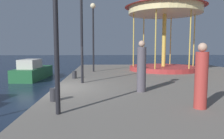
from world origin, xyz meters
TOP-DOWN VIEW (x-y plane):
  - ground_plane at (0.00, 0.00)m, footprint 120.00×120.00m
  - quay_dock at (6.12, 0.00)m, footprint 12.24×23.39m
  - motorboat_green at (-3.41, 7.91)m, footprint 1.98×4.70m
  - carousel at (6.49, 6.45)m, footprint 5.73×5.73m
  - lamp_post_mid_promenade at (1.07, 1.17)m, footprint 0.36×0.36m
  - lamp_post_far_end at (1.41, 5.85)m, footprint 0.36×0.36m
  - bollard_north at (0.50, -2.19)m, footprint 0.24×0.24m
  - bollard_south at (0.51, 2.61)m, footprint 0.24×0.24m
  - person_far_corner at (4.68, -3.19)m, footprint 0.34×0.34m
  - person_mid_promenade at (3.48, -0.92)m, footprint 0.34×0.34m

SIDE VIEW (x-z plane):
  - ground_plane at x=0.00m, z-range 0.00..0.00m
  - quay_dock at x=6.12m, z-range 0.00..0.80m
  - motorboat_green at x=-3.41m, z-range -0.19..1.38m
  - bollard_north at x=0.50m, z-range 0.80..1.20m
  - bollard_south at x=0.51m, z-range 0.80..1.20m
  - person_far_corner at x=4.68m, z-range 0.74..2.53m
  - person_mid_promenade at x=3.48m, z-range 0.74..2.66m
  - lamp_post_mid_promenade at x=1.07m, z-range 1.58..5.74m
  - lamp_post_far_end at x=1.41m, z-range 1.62..6.24m
  - carousel at x=6.49m, z-range 2.19..7.71m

